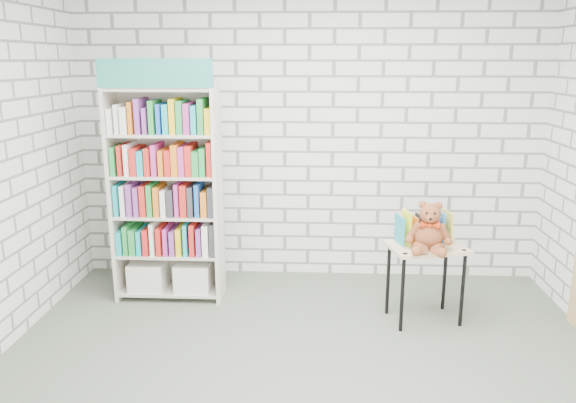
{
  "coord_description": "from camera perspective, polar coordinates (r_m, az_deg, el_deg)",
  "views": [
    {
      "loc": [
        0.07,
        -3.44,
        2.13
      ],
      "look_at": [
        -0.15,
        0.95,
        1.02
      ],
      "focal_mm": 35.0,
      "sensor_mm": 36.0,
      "label": 1
    }
  ],
  "objects": [
    {
      "name": "table_books",
      "position": [
        4.78,
        13.55,
        -2.57
      ],
      "size": [
        0.46,
        0.28,
        0.25
      ],
      "color": "teal",
      "rests_on": "display_table"
    },
    {
      "name": "bookshelf",
      "position": [
        5.1,
        -12.19,
        0.81
      ],
      "size": [
        0.95,
        0.37,
        2.14
      ],
      "color": "beige",
      "rests_on": "ground"
    },
    {
      "name": "room_shell",
      "position": [
        3.45,
        1.69,
        8.43
      ],
      "size": [
        4.52,
        4.02,
        2.81
      ],
      "color": "silver",
      "rests_on": "ground"
    },
    {
      "name": "display_table",
      "position": [
        4.76,
        13.87,
        -5.42
      ],
      "size": [
        0.69,
        0.55,
        0.66
      ],
      "color": "#D5AE80",
      "rests_on": "ground"
    },
    {
      "name": "ground",
      "position": [
        4.04,
        1.5,
        -17.6
      ],
      "size": [
        4.5,
        4.5,
        0.0
      ],
      "primitive_type": "plane",
      "color": "#51594B",
      "rests_on": "ground"
    },
    {
      "name": "teddy_bear",
      "position": [
        4.59,
        14.15,
        -2.92
      ],
      "size": [
        0.36,
        0.34,
        0.39
      ],
      "color": "maroon",
      "rests_on": "display_table"
    }
  ]
}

